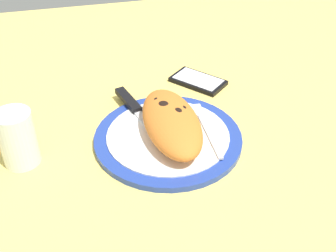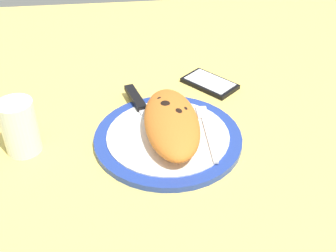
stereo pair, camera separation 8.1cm
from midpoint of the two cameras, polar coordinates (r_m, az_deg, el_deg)
name	(u,v)px [view 2 (the right image)]	position (r cm, az deg, el deg)	size (l,w,h in cm)	color
ground_plane	(168,147)	(84.01, 2.76, -2.86)	(150.00, 150.00, 3.00)	#EACC60
plate	(168,138)	(82.62, 2.80, -1.67)	(28.40, 28.40, 1.53)	#233D99
calzone	(172,123)	(80.48, 3.37, 0.31)	(22.32, 10.27, 5.49)	orange
fork	(206,127)	(84.25, 7.84, -0.29)	(17.71, 2.30, 0.40)	silver
knife	(140,106)	(89.06, -1.09, 2.58)	(23.01, 7.91, 1.20)	silver
smartphone	(210,83)	(100.55, 7.86, 5.56)	(13.77, 13.23, 1.16)	black
water_glass	(20,130)	(81.41, -16.33, -0.64)	(6.48, 6.48, 10.49)	silver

